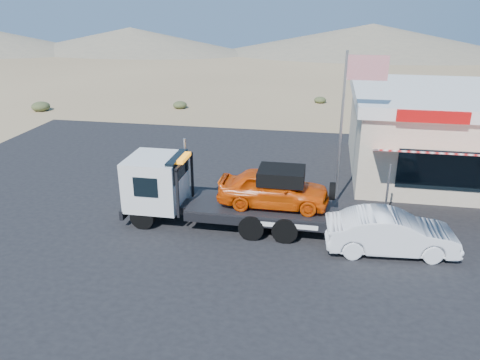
{
  "coord_description": "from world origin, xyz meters",
  "views": [
    {
      "loc": [
        4.04,
        -13.17,
        7.84
      ],
      "look_at": [
        1.14,
        2.61,
        1.5
      ],
      "focal_mm": 35.0,
      "sensor_mm": 36.0,
      "label": 1
    }
  ],
  "objects_px": {
    "jerky_store": "(467,133)",
    "flagpole": "(349,112)",
    "white_sedan": "(391,233)",
    "tow_truck": "(225,190)"
  },
  "relations": [
    {
      "from": "jerky_store",
      "to": "flagpole",
      "type": "xyz_separation_m",
      "value": [
        -5.57,
        -4.47,
        1.77
      ]
    },
    {
      "from": "flagpole",
      "to": "jerky_store",
      "type": "bearing_deg",
      "value": 38.79
    },
    {
      "from": "white_sedan",
      "to": "jerky_store",
      "type": "distance_m",
      "value": 9.14
    },
    {
      "from": "jerky_store",
      "to": "flagpole",
      "type": "bearing_deg",
      "value": -141.21
    },
    {
      "from": "flagpole",
      "to": "white_sedan",
      "type": "bearing_deg",
      "value": -67.71
    },
    {
      "from": "tow_truck",
      "to": "jerky_store",
      "type": "xyz_separation_m",
      "value": [
        9.8,
        7.08,
        0.63
      ]
    },
    {
      "from": "white_sedan",
      "to": "flagpole",
      "type": "relative_size",
      "value": 0.7
    },
    {
      "from": "white_sedan",
      "to": "jerky_store",
      "type": "bearing_deg",
      "value": -31.59
    },
    {
      "from": "jerky_store",
      "to": "flagpole",
      "type": "distance_m",
      "value": 7.36
    },
    {
      "from": "jerky_store",
      "to": "flagpole",
      "type": "relative_size",
      "value": 1.73
    }
  ]
}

